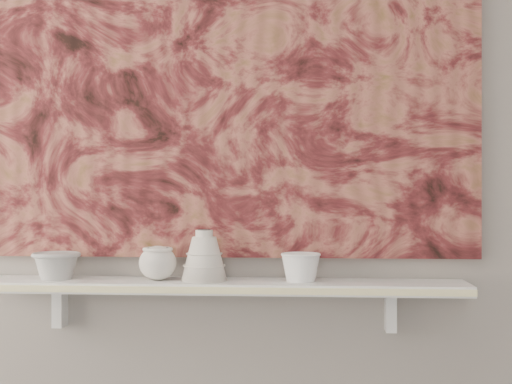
# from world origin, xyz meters

# --- Properties ---
(wall_back) EXTENTS (3.60, 0.00, 3.60)m
(wall_back) POSITION_xyz_m (0.00, 1.60, 1.35)
(wall_back) COLOR gray
(wall_back) RESTS_ON floor
(shelf) EXTENTS (1.40, 0.18, 0.03)m
(shelf) POSITION_xyz_m (0.00, 1.51, 0.92)
(shelf) COLOR silver
(shelf) RESTS_ON wall_back
(shelf_stripe) EXTENTS (1.40, 0.01, 0.02)m
(shelf_stripe) POSITION_xyz_m (0.00, 1.41, 0.92)
(shelf_stripe) COLOR beige
(shelf_stripe) RESTS_ON shelf
(bracket_left) EXTENTS (0.03, 0.06, 0.12)m
(bracket_left) POSITION_xyz_m (-0.49, 1.57, 0.84)
(bracket_left) COLOR silver
(bracket_left) RESTS_ON wall_back
(bracket_right) EXTENTS (0.03, 0.06, 0.12)m
(bracket_right) POSITION_xyz_m (0.49, 1.57, 0.84)
(bracket_right) COLOR silver
(bracket_right) RESTS_ON wall_back
(painting) EXTENTS (1.50, 0.02, 1.10)m
(painting) POSITION_xyz_m (0.00, 1.59, 1.54)
(painting) COLOR maroon
(painting) RESTS_ON wall_back
(house_motif) EXTENTS (0.09, 0.00, 0.08)m
(house_motif) POSITION_xyz_m (0.45, 1.57, 1.23)
(house_motif) COLOR black
(house_motif) RESTS_ON painting
(bowl_grey) EXTENTS (0.18, 0.18, 0.08)m
(bowl_grey) POSITION_xyz_m (-0.48, 1.51, 0.97)
(bowl_grey) COLOR #9E9E9B
(bowl_grey) RESTS_ON shelf
(cup_cream) EXTENTS (0.11, 0.11, 0.10)m
(cup_cream) POSITION_xyz_m (-0.18, 1.51, 0.98)
(cup_cream) COLOR beige
(cup_cream) RESTS_ON shelf
(bell_vessel) EXTENTS (0.14, 0.14, 0.15)m
(bell_vessel) POSITION_xyz_m (-0.04, 1.51, 1.00)
(bell_vessel) COLOR beige
(bell_vessel) RESTS_ON shelf
(bowl_white) EXTENTS (0.14, 0.14, 0.08)m
(bowl_white) POSITION_xyz_m (0.23, 1.51, 0.97)
(bowl_white) COLOR white
(bowl_white) RESTS_ON shelf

